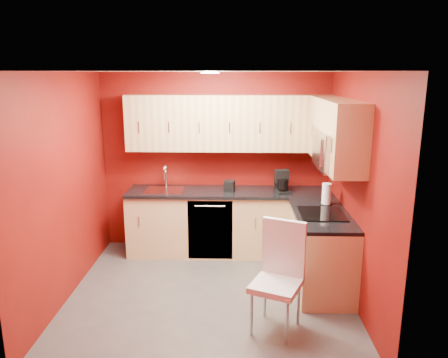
# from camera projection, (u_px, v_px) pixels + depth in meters

# --- Properties ---
(floor) EXTENTS (3.20, 3.20, 0.00)m
(floor) POSITION_uv_depth(u_px,v_px,m) (210.00, 293.00, 5.06)
(floor) COLOR #4D4A48
(floor) RESTS_ON ground
(ceiling) EXTENTS (3.20, 3.20, 0.00)m
(ceiling) POSITION_uv_depth(u_px,v_px,m) (208.00, 71.00, 4.47)
(ceiling) COLOR white
(ceiling) RESTS_ON wall_back
(wall_back) EXTENTS (3.20, 0.00, 3.20)m
(wall_back) POSITION_uv_depth(u_px,v_px,m) (216.00, 162.00, 6.22)
(wall_back) COLOR maroon
(wall_back) RESTS_ON floor
(wall_front) EXTENTS (3.20, 0.00, 3.20)m
(wall_front) POSITION_uv_depth(u_px,v_px,m) (197.00, 240.00, 3.31)
(wall_front) COLOR maroon
(wall_front) RESTS_ON floor
(wall_left) EXTENTS (0.00, 3.00, 3.00)m
(wall_left) POSITION_uv_depth(u_px,v_px,m) (64.00, 188.00, 4.81)
(wall_left) COLOR maroon
(wall_left) RESTS_ON floor
(wall_right) EXTENTS (0.00, 3.00, 3.00)m
(wall_right) POSITION_uv_depth(u_px,v_px,m) (357.00, 190.00, 4.72)
(wall_right) COLOR maroon
(wall_right) RESTS_ON floor
(base_cabinets_back) EXTENTS (2.80, 0.60, 0.87)m
(base_cabinets_back) POSITION_uv_depth(u_px,v_px,m) (229.00, 223.00, 6.12)
(base_cabinets_back) COLOR #D8B67B
(base_cabinets_back) RESTS_ON floor
(base_cabinets_right) EXTENTS (0.60, 1.30, 0.87)m
(base_cabinets_right) POSITION_uv_depth(u_px,v_px,m) (321.00, 251.00, 5.16)
(base_cabinets_right) COLOR #D8B67B
(base_cabinets_right) RESTS_ON floor
(countertop_back) EXTENTS (2.80, 0.63, 0.04)m
(countertop_back) POSITION_uv_depth(u_px,v_px,m) (229.00, 192.00, 5.99)
(countertop_back) COLOR black
(countertop_back) RESTS_ON base_cabinets_back
(countertop_right) EXTENTS (0.63, 1.27, 0.04)m
(countertop_right) POSITION_uv_depth(u_px,v_px,m) (322.00, 215.00, 5.04)
(countertop_right) COLOR black
(countertop_right) RESTS_ON base_cabinets_right
(upper_cabinets_back) EXTENTS (2.80, 0.35, 0.75)m
(upper_cabinets_back) POSITION_uv_depth(u_px,v_px,m) (230.00, 123.00, 5.91)
(upper_cabinets_back) COLOR tan
(upper_cabinets_back) RESTS_ON wall_back
(upper_cabinets_right) EXTENTS (0.35, 1.55, 0.75)m
(upper_cabinets_right) POSITION_uv_depth(u_px,v_px,m) (335.00, 126.00, 5.00)
(upper_cabinets_right) COLOR tan
(upper_cabinets_right) RESTS_ON wall_right
(microwave) EXTENTS (0.42, 0.76, 0.42)m
(microwave) POSITION_uv_depth(u_px,v_px,m) (336.00, 150.00, 4.82)
(microwave) COLOR silver
(microwave) RESTS_ON upper_cabinets_right
(cooktop) EXTENTS (0.50, 0.55, 0.01)m
(cooktop) POSITION_uv_depth(u_px,v_px,m) (322.00, 214.00, 5.00)
(cooktop) COLOR black
(cooktop) RESTS_ON countertop_right
(sink) EXTENTS (0.52, 0.42, 0.35)m
(sink) POSITION_uv_depth(u_px,v_px,m) (164.00, 187.00, 6.03)
(sink) COLOR silver
(sink) RESTS_ON countertop_back
(dishwasher_front) EXTENTS (0.60, 0.02, 0.82)m
(dishwasher_front) POSITION_uv_depth(u_px,v_px,m) (210.00, 230.00, 5.84)
(dishwasher_front) COLOR black
(dishwasher_front) RESTS_ON base_cabinets_back
(downlight) EXTENTS (0.20, 0.20, 0.01)m
(downlight) POSITION_uv_depth(u_px,v_px,m) (210.00, 73.00, 4.76)
(downlight) COLOR white
(downlight) RESTS_ON ceiling
(coffee_maker) EXTENTS (0.23, 0.28, 0.30)m
(coffee_maker) POSITION_uv_depth(u_px,v_px,m) (283.00, 182.00, 5.87)
(coffee_maker) COLOR black
(coffee_maker) RESTS_ON countertop_back
(napkin_holder) EXTENTS (0.15, 0.15, 0.14)m
(napkin_holder) POSITION_uv_depth(u_px,v_px,m) (230.00, 186.00, 5.96)
(napkin_holder) COLOR black
(napkin_holder) RESTS_ON countertop_back
(paper_towel) EXTENTS (0.19, 0.19, 0.26)m
(paper_towel) POSITION_uv_depth(u_px,v_px,m) (327.00, 194.00, 5.34)
(paper_towel) COLOR white
(paper_towel) RESTS_ON countertop_right
(dining_chair) EXTENTS (0.59, 0.60, 1.09)m
(dining_chair) POSITION_uv_depth(u_px,v_px,m) (276.00, 279.00, 4.22)
(dining_chair) COLOR silver
(dining_chair) RESTS_ON floor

